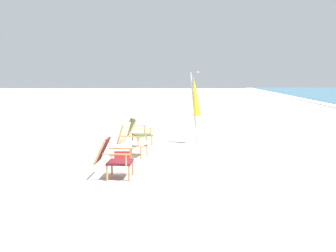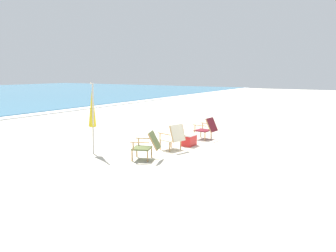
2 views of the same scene
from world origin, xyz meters
The scene contains 6 objects.
ground_plane centered at (0.00, 0.00, 0.00)m, with size 80.00×80.00×0.00m, color #B7AF9E.
beach_chair_front_left centered at (-0.28, 0.26, 0.43)m, with size 0.73×0.79×0.82m.
beach_chair_mid_center centered at (-1.59, 0.32, 0.43)m, with size 0.80×0.90×0.79m.
beach_chair_back_right centered at (1.76, 0.10, 0.43)m, with size 0.63×0.76×0.80m.
umbrella_furled_yellow centered at (-1.95, 2.00, 1.38)m, with size 0.38×0.42×2.12m.
cooler_box centered at (0.56, 0.17, 0.20)m, with size 0.49×0.35×0.40m.
Camera 1 is at (9.41, 1.22, 2.11)m, focal length 42.00 mm.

